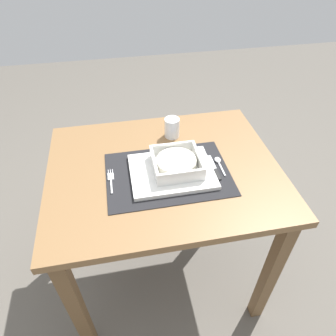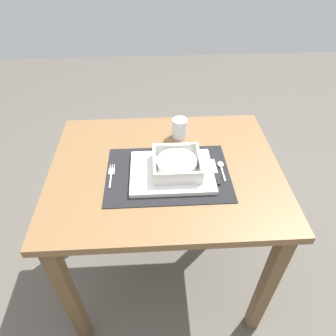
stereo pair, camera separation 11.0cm
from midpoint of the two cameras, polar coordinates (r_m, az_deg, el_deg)
The scene contains 9 objects.
ground_plane at distance 1.73m, azimuth 1.54°, elevation -18.64°, with size 6.00×6.00×0.00m, color #59544C.
dining_table at distance 1.23m, azimuth 2.05°, elevation -4.09°, with size 0.87×0.70×0.74m.
placemat at distance 1.12m, azimuth 2.81°, elevation -1.22°, with size 0.45×0.32×0.00m, color black.
serving_plate at distance 1.11m, azimuth 3.54°, elevation -0.84°, with size 0.30×0.23×0.02m, color white.
porridge_bowl at distance 1.10m, azimuth 4.54°, elevation 0.63°, with size 0.17×0.17×0.05m.
fork at distance 1.12m, azimuth -7.89°, elevation -1.26°, with size 0.02×0.13×0.00m.
spoon at distance 1.17m, azimuth 12.63°, elevation 0.22°, with size 0.02×0.11×0.01m.
butter_knife at distance 1.14m, azimuth 11.78°, elevation -1.08°, with size 0.01×0.14×0.01m.
drinking_glass at distance 1.28m, azimuth 4.68°, elevation 7.26°, with size 0.06×0.06×0.08m.
Camera 2 is at (-0.04, -0.86, 1.50)m, focal length 32.39 mm.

